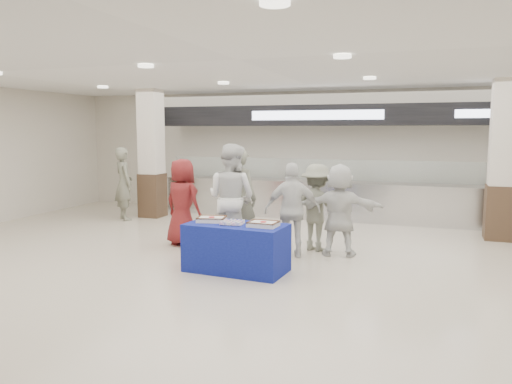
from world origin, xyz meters
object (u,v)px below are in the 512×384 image
at_px(chef_tall, 231,198).
at_px(soldier_a, 240,198).
at_px(civilian_maroon, 183,202).
at_px(cupcake_tray, 232,223).
at_px(chef_short, 293,210).
at_px(display_table, 236,248).
at_px(soldier_b, 317,208).
at_px(sheet_cake_left, 212,219).
at_px(sheet_cake_right, 263,224).
at_px(soldier_bg, 124,184).
at_px(civilian_white, 339,210).

bearing_deg(chef_tall, soldier_a, -80.15).
bearing_deg(civilian_maroon, cupcake_tray, 154.87).
distance_m(civilian_maroon, chef_short, 2.23).
distance_m(display_table, soldier_b, 2.01).
bearing_deg(soldier_a, sheet_cake_left, 105.84).
bearing_deg(sheet_cake_right, civilian_maroon, 146.86).
distance_m(display_table, civilian_maroon, 2.15).
xyz_separation_m(display_table, sheet_cake_left, (-0.45, 0.07, 0.42)).
xyz_separation_m(cupcake_tray, chef_tall, (-0.50, 1.17, 0.20)).
distance_m(civilian_maroon, soldier_a, 1.12).
relative_size(sheet_cake_right, chef_short, 0.27).
bearing_deg(sheet_cake_right, chef_tall, 130.53).
bearing_deg(sheet_cake_left, civilian_maroon, 133.25).
xyz_separation_m(soldier_a, soldier_b, (1.41, 0.24, -0.14)).
bearing_deg(civilian_maroon, soldier_a, -154.08).
distance_m(display_table, chef_tall, 1.40).
distance_m(sheet_cake_left, chef_short, 1.50).
height_order(civilian_maroon, soldier_a, soldier_a).
bearing_deg(sheet_cake_left, display_table, -8.76).
bearing_deg(civilian_maroon, soldier_bg, -20.87).
bearing_deg(civilian_maroon, sheet_cake_left, 148.82).
distance_m(chef_tall, civilian_white, 1.93).
bearing_deg(sheet_cake_left, chef_tall, 95.24).
height_order(display_table, sheet_cake_left, sheet_cake_left).
xyz_separation_m(sheet_cake_left, soldier_b, (1.33, 1.70, -0.00)).
relative_size(civilian_maroon, soldier_b, 1.04).
bearing_deg(soldier_bg, civilian_white, -160.11).
relative_size(display_table, civilian_white, 0.95).
bearing_deg(soldier_b, display_table, 80.01).
relative_size(cupcake_tray, chef_tall, 0.18).
distance_m(display_table, soldier_a, 1.71).
xyz_separation_m(display_table, cupcake_tray, (-0.05, -0.04, 0.40)).
bearing_deg(cupcake_tray, sheet_cake_left, 165.31).
relative_size(display_table, civilian_maroon, 0.93).
xyz_separation_m(cupcake_tray, civilian_white, (1.39, 1.56, 0.04)).
distance_m(chef_tall, soldier_bg, 4.29).
bearing_deg(civilian_white, soldier_b, -35.20).
xyz_separation_m(sheet_cake_right, civilian_maroon, (-2.09, 1.36, 0.03)).
relative_size(display_table, chef_tall, 0.79).
height_order(civilian_maroon, soldier_b, civilian_maroon).
height_order(sheet_cake_right, chef_short, chef_short).
bearing_deg(chef_short, civilian_white, -171.34).
distance_m(cupcake_tray, soldier_a, 1.64).
xyz_separation_m(cupcake_tray, soldier_a, (-0.48, 1.56, 0.16)).
bearing_deg(chef_short, display_table, 44.41).
height_order(sheet_cake_right, cupcake_tray, sheet_cake_right).
bearing_deg(chef_short, chef_tall, -17.80).
height_order(display_table, soldier_bg, soldier_bg).
height_order(civilian_maroon, chef_short, civilian_maroon).
distance_m(sheet_cake_left, soldier_bg, 4.98).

